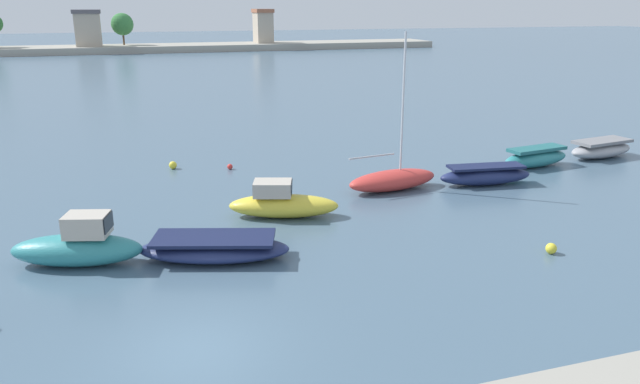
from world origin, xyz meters
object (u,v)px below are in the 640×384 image
Objects in this scene: moored_boat_2 at (214,248)px; moored_boat_3 at (282,203)px; mooring_buoy_1 at (551,248)px; moored_boat_1 at (79,247)px; mooring_buoy_3 at (173,165)px; moored_boat_4 at (393,179)px; moored_boat_7 at (601,149)px; moored_boat_5 at (485,175)px; mooring_buoy_4 at (230,167)px; moored_boat_6 at (536,158)px.

moored_boat_3 reaches higher than moored_boat_2.
moored_boat_1 is at bearing 165.55° from mooring_buoy_1.
mooring_buoy_3 is (-3.78, 9.40, -0.38)m from moored_boat_3.
moored_boat_7 is at bearing 0.88° from moored_boat_4.
moored_boat_5 is at bearing -171.77° from moored_boat_7.
moored_boat_6 is at bearing -15.73° from mooring_buoy_4.
mooring_buoy_3 is at bearing 160.07° from moored_boat_7.
moored_boat_4 is 4.80m from moored_boat_5.
mooring_buoy_3 is 1.40× the size of mooring_buoy_4.
moored_boat_5 is (10.83, 1.58, -0.12)m from moored_boat_3.
moored_boat_6 reaches higher than mooring_buoy_3.
moored_boat_5 reaches higher than moored_boat_2.
moored_boat_2 is 4.95m from moored_boat_3.
moored_boat_4 reaches higher than moored_boat_5.
mooring_buoy_3 is (-19.20, 5.62, -0.31)m from moored_boat_6.
moored_boat_2 is 14.20× the size of mooring_buoy_1.
mooring_buoy_3 is (4.11, 12.06, -0.45)m from moored_boat_1.
mooring_buoy_3 is at bearing 129.49° from moored_boat_3.
mooring_buoy_4 is at bearing 161.23° from moored_boat_7.
moored_boat_7 is at bearing 29.86° from moored_boat_3.
mooring_buoy_4 is at bearing 94.94° from moored_boat_2.
moored_boat_1 reaches higher than mooring_buoy_1.
mooring_buoy_1 is 1.31× the size of mooring_buoy_4.
mooring_buoy_3 is at bearing 87.06° from moored_boat_1.
moored_boat_5 is at bearing 25.90° from moored_boat_3.
moored_boat_2 is 25.14m from moored_boat_7.
moored_boat_5 is at bearing -162.68° from moored_boat_6.
moored_boat_3 is 20.91m from moored_boat_7.
moored_boat_5 is at bearing -15.09° from moored_boat_4.
moored_boat_4 reaches higher than moored_boat_7.
mooring_buoy_3 is (-24.21, 4.95, -0.29)m from moored_boat_7.
moored_boat_4 is at bearing -41.90° from mooring_buoy_4.
moored_boat_4 is (13.95, 4.83, -0.14)m from moored_boat_1.
moored_boat_3 is at bearing -174.46° from moored_boat_6.
moored_boat_3 is 10.95m from moored_boat_5.
moored_boat_3 is at bearing -164.55° from moored_boat_5.
moored_boat_6 is at bearing 38.45° from moored_boat_2.
moored_boat_6 is 12.80m from mooring_buoy_1.
moored_boat_4 is at bearing -179.34° from moored_boat_7.
moored_boat_1 reaches higher than moored_boat_3.
mooring_buoy_4 is at bearing -19.56° from mooring_buoy_3.
moored_boat_2 is at bearing -115.67° from moored_boat_3.
moored_boat_2 reaches higher than mooring_buoy_4.
moored_boat_4 reaches higher than moored_boat_1.
moored_boat_7 is 11.67× the size of mooring_buoy_1.
moored_boat_3 is at bearing -176.10° from moored_boat_7.
moored_boat_1 is 11.88× the size of mooring_buoy_1.
moored_boat_1 is 24.18m from moored_boat_6.
moored_boat_5 is 1.10× the size of moored_boat_6.
moored_boat_7 is (5.01, 0.67, -0.02)m from moored_boat_6.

